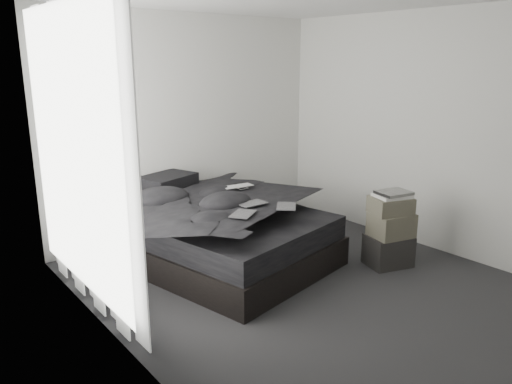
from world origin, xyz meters
TOP-DOWN VIEW (x-y plane):
  - floor at (0.00, 0.00)m, footprint 3.60×4.20m
  - wall_back at (0.00, 2.10)m, footprint 3.60×0.01m
  - wall_left at (-1.80, 0.00)m, footprint 0.01×4.20m
  - wall_right at (1.80, 0.00)m, footprint 0.01×4.20m
  - window_left at (-1.78, 0.90)m, footprint 0.02×2.00m
  - curtain_left at (-1.73, 0.90)m, footprint 0.06×2.12m
  - bed at (-0.33, 1.02)m, footprint 2.04×2.45m
  - mattress at (-0.33, 1.02)m, footprint 1.97×2.38m
  - duvet at (-0.32, 0.97)m, footprint 1.94×2.13m
  - pillow_lower at (-0.55, 1.83)m, footprint 0.73×0.56m
  - pillow_upper at (-0.47, 1.83)m, footprint 0.71×0.58m
  - laptop at (0.05, 1.15)m, footprint 0.37×0.26m
  - comic_a at (-0.47, 0.40)m, footprint 0.33×0.30m
  - comic_b at (-0.19, 0.62)m, footprint 0.27×0.18m
  - comic_c at (0.01, 0.34)m, footprint 0.32×0.32m
  - side_stand at (-1.12, 1.61)m, footprint 0.52×0.52m
  - papers at (-1.10, 1.60)m, footprint 0.35×0.33m
  - floor_books at (-1.02, 1.23)m, footprint 0.16×0.21m
  - box_lower at (0.99, -0.15)m, footprint 0.51×0.45m
  - box_mid at (1.00, -0.16)m, footprint 0.47×0.40m
  - box_upper at (0.99, -0.15)m, footprint 0.47×0.42m
  - art_book_white at (0.99, -0.15)m, footprint 0.39×0.35m
  - art_book_snake at (1.00, -0.16)m, footprint 0.36×0.31m

SIDE VIEW (x-z plane):
  - floor at x=0.00m, z-range -0.01..0.01m
  - floor_books at x=-1.02m, z-range 0.00..0.13m
  - bed at x=-0.33m, z-range 0.00..0.29m
  - box_lower at x=0.99m, z-range 0.00..0.32m
  - side_stand at x=-1.12m, z-range 0.00..0.73m
  - mattress at x=-0.33m, z-range 0.29..0.53m
  - box_mid at x=1.00m, z-range 0.32..0.56m
  - pillow_lower at x=-0.55m, z-range 0.53..0.67m
  - box_upper at x=0.99m, z-range 0.56..0.73m
  - duvet at x=-0.32m, z-range 0.53..0.78m
  - papers at x=-1.10m, z-range 0.73..0.74m
  - pillow_upper at x=-0.47m, z-range 0.67..0.81m
  - art_book_white at x=0.99m, z-range 0.73..0.76m
  - art_book_snake at x=1.00m, z-range 0.76..0.79m
  - comic_a at x=-0.47m, z-range 0.78..0.79m
  - comic_b at x=-0.19m, z-range 0.78..0.79m
  - laptop at x=0.05m, z-range 0.78..0.81m
  - comic_c at x=0.01m, z-range 0.79..0.80m
  - curtain_left at x=-1.73m, z-range 0.04..2.52m
  - wall_back at x=0.00m, z-range 0.00..2.60m
  - wall_left at x=-1.80m, z-range 0.00..2.60m
  - wall_right at x=1.80m, z-range 0.00..2.60m
  - window_left at x=-1.78m, z-range 0.20..2.50m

